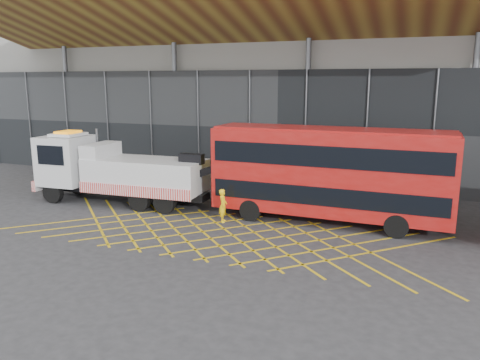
% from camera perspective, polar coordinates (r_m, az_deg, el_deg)
% --- Properties ---
extents(ground_plane, '(120.00, 120.00, 0.00)m').
position_cam_1_polar(ground_plane, '(23.84, -8.09, -5.81)').
color(ground_plane, '#29292C').
extents(road_markings, '(21.56, 7.16, 0.01)m').
position_cam_1_polar(road_markings, '(22.82, -2.77, -6.51)').
color(road_markings, gold).
rests_on(road_markings, ground_plane).
extents(construction_building, '(55.00, 23.97, 18.00)m').
position_cam_1_polar(construction_building, '(39.33, 7.60, 14.39)').
color(construction_building, gray).
rests_on(construction_building, ground_plane).
extents(recovery_truck, '(12.45, 3.36, 4.33)m').
position_cam_1_polar(recovery_truck, '(28.98, -15.03, 1.15)').
color(recovery_truck, black).
rests_on(recovery_truck, ground_plane).
extents(bus_towed, '(12.15, 3.10, 4.92)m').
position_cam_1_polar(bus_towed, '(24.33, 10.79, 1.08)').
color(bus_towed, '#9E0F0C').
rests_on(bus_towed, ground_plane).
extents(worker, '(0.59, 0.74, 1.75)m').
position_cam_1_polar(worker, '(24.41, -2.08, -3.13)').
color(worker, yellow).
rests_on(worker, ground_plane).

